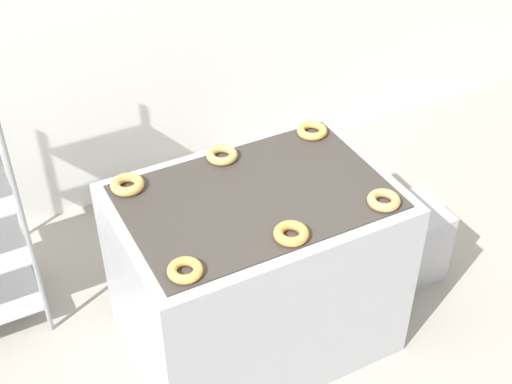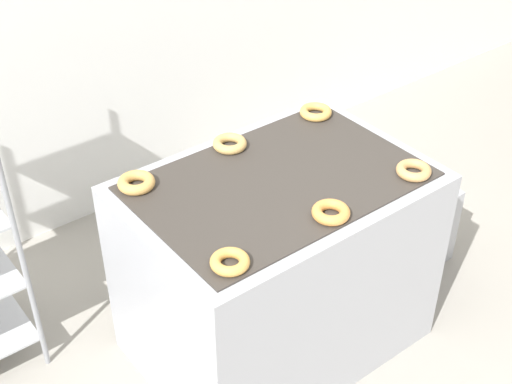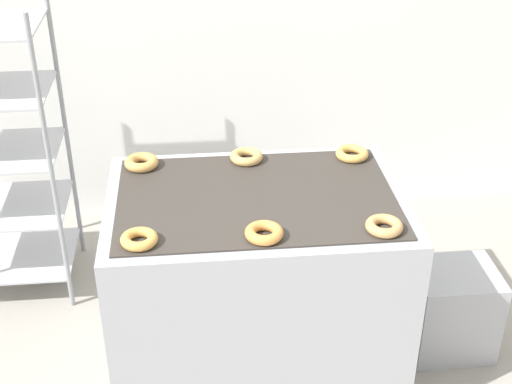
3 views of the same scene
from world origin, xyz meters
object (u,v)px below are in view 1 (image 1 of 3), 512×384
fryer_machine (256,271)px  donut_near_left (185,270)px  donut_near_right (384,200)px  glaze_bin (405,243)px  donut_near_center (291,234)px  donut_far_center (222,155)px  donut_far_right (312,131)px  donut_far_left (127,185)px

fryer_machine → donut_near_left: 0.73m
fryer_machine → donut_near_right: size_ratio=8.62×
glaze_bin → donut_near_center: bearing=-160.1°
fryer_machine → glaze_bin: fryer_machine is taller
donut_near_right → donut_far_center: same height
fryer_machine → donut_near_left: (-0.46, -0.30, 0.48)m
donut_far_right → glaze_bin: bearing=-29.9°
fryer_machine → donut_near_center: bearing=-90.1°
donut_near_left → donut_far_right: size_ratio=0.94×
donut_near_left → donut_near_right: bearing=-0.2°
fryer_machine → glaze_bin: size_ratio=2.81×
glaze_bin → donut_near_center: donut_near_center is taller
donut_far_left → donut_far_center: 0.46m
glaze_bin → donut_near_center: (-0.93, -0.34, 0.72)m
donut_far_left → donut_far_right: size_ratio=1.01×
fryer_machine → donut_far_center: (-0.01, 0.32, 0.48)m
fryer_machine → donut_near_right: 0.73m
donut_near_center → donut_far_left: (-0.48, 0.61, 0.00)m
donut_far_left → donut_far_right: (0.94, -0.00, -0.00)m
donut_far_center → donut_far_right: size_ratio=0.99×
donut_far_right → donut_far_left: bearing=179.8°
donut_far_center → glaze_bin: bearing=-16.9°
donut_near_left → donut_near_right: 0.92m
donut_near_center → donut_near_right: bearing=0.3°
donut_near_left → donut_far_center: donut_far_center is taller
donut_far_left → donut_near_left: bearing=-88.5°
donut_far_left → donut_far_right: bearing=-0.2°
fryer_machine → donut_far_left: 0.74m
glaze_bin → donut_far_left: bearing=169.0°
donut_near_right → donut_far_left: size_ratio=0.96×
donut_near_left → fryer_machine: bearing=33.0°
donut_near_left → donut_far_right: 1.10m
glaze_bin → donut_near_left: 1.60m
donut_near_right → donut_near_left: bearing=179.8°
donut_near_right → donut_far_right: donut_near_right is taller
fryer_machine → donut_near_right: donut_near_right is taller
glaze_bin → donut_near_right: size_ratio=3.06×
donut_near_left → donut_far_right: (0.93, 0.60, -0.00)m
glaze_bin → donut_near_left: donut_near_left is taller
glaze_bin → donut_far_left: 1.61m
glaze_bin → donut_near_right: bearing=-145.0°
donut_far_center → donut_near_left: bearing=-126.0°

